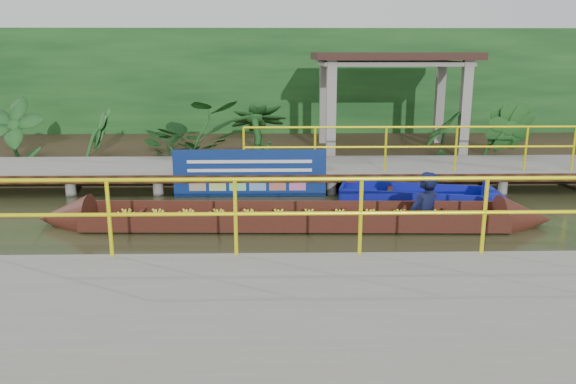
{
  "coord_description": "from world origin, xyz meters",
  "views": [
    {
      "loc": [
        -0.28,
        -9.92,
        3.19
      ],
      "look_at": [
        -0.05,
        0.5,
        0.6
      ],
      "focal_mm": 35.0,
      "sensor_mm": 36.0,
      "label": 1
    }
  ],
  "objects": [
    {
      "name": "land_strip",
      "position": [
        0.0,
        7.5,
        0.23
      ],
      "size": [
        30.0,
        8.0,
        0.45
      ],
      "primitive_type": "cube",
      "color": "#332B19",
      "rests_on": "ground"
    },
    {
      "name": "moored_blue_boat",
      "position": [
        3.52,
        1.53,
        0.15
      ],
      "size": [
        3.71,
        1.72,
        0.86
      ],
      "rotation": [
        0.0,
        0.0,
        -0.23
      ],
      "color": "#0C138D",
      "rests_on": "ground"
    },
    {
      "name": "blue_banner",
      "position": [
        -0.87,
        2.48,
        0.56
      ],
      "size": [
        3.45,
        0.04,
        1.08
      ],
      "color": "navy",
      "rests_on": "ground"
    },
    {
      "name": "ground",
      "position": [
        0.0,
        0.0,
        0.0
      ],
      "size": [
        80.0,
        80.0,
        0.0
      ],
      "primitive_type": "plane",
      "color": "#282E17",
      "rests_on": "ground"
    },
    {
      "name": "far_dock",
      "position": [
        0.02,
        3.43,
        0.48
      ],
      "size": [
        16.0,
        2.06,
        1.66
      ],
      "color": "gray",
      "rests_on": "ground"
    },
    {
      "name": "tropical_plants",
      "position": [
        -0.98,
        5.3,
        1.16
      ],
      "size": [
        14.14,
        1.14,
        1.42
      ],
      "color": "#123916",
      "rests_on": "ground"
    },
    {
      "name": "vendor_boat",
      "position": [
        0.5,
        0.23,
        0.29
      ],
      "size": [
        9.73,
        1.27,
        2.35
      ],
      "rotation": [
        0.0,
        0.0,
        -0.03
      ],
      "color": "#3B1810",
      "rests_on": "ground"
    },
    {
      "name": "pavilion",
      "position": [
        3.0,
        6.3,
        2.82
      ],
      "size": [
        4.4,
        3.0,
        3.0
      ],
      "color": "gray",
      "rests_on": "ground"
    },
    {
      "name": "foliage_backdrop",
      "position": [
        0.0,
        10.0,
        2.0
      ],
      "size": [
        30.0,
        0.8,
        4.0
      ],
      "primitive_type": "cube",
      "color": "#123916",
      "rests_on": "ground"
    },
    {
      "name": "near_dock",
      "position": [
        1.0,
        -4.2,
        0.3
      ],
      "size": [
        18.0,
        2.4,
        1.73
      ],
      "color": "gray",
      "rests_on": "ground"
    }
  ]
}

